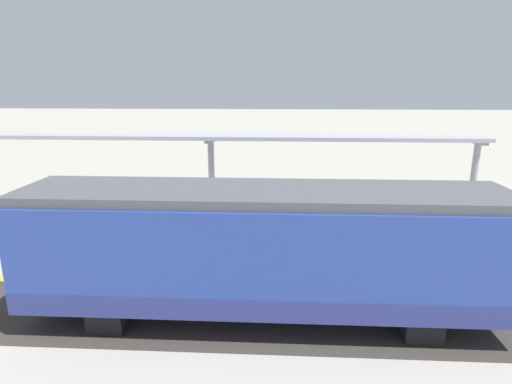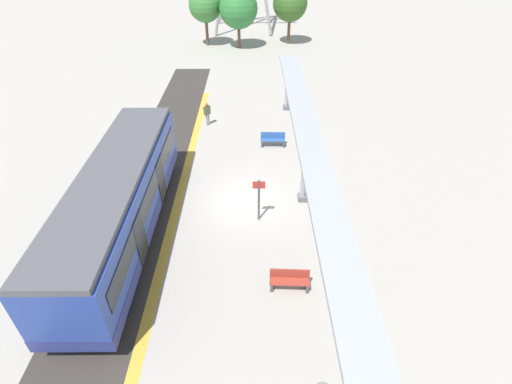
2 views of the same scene
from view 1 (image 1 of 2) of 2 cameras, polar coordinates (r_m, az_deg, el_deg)
name	(u,v)px [view 1 (image 1 of 2)]	position (r m, az deg, el deg)	size (l,w,h in m)	color
ground_plane	(202,244)	(16.26, -7.31, -7.07)	(176.00, 176.00, 0.00)	#AAA397
tactile_edge_strip	(184,283)	(13.39, -9.80, -12.07)	(0.43, 28.90, 0.01)	gold
trackbed	(169,314)	(11.84, -11.80, -15.96)	(3.20, 40.90, 0.01)	#38332D
train_near_carriage	(263,252)	(10.67, 0.98, -8.20)	(2.65, 11.97, 3.48)	#284197
canopy_pillar_nearest	(473,183)	(20.09, 27.46, 1.09)	(1.10, 0.44, 3.65)	slate
canopy_pillar_second	(212,180)	(18.53, -6.06, 1.66)	(1.10, 0.44, 3.65)	slate
canopy_beam	(212,137)	(18.19, -6.01, 7.43)	(1.20, 23.13, 0.16)	#A8AAB2
bench_near_end	(78,217)	(19.47, -23.12, -3.11)	(1.51, 0.49, 0.86)	#315BA1
bench_mid_platform	(340,220)	(17.81, 11.43, -3.78)	(1.52, 0.52, 0.86)	#A1382B
trash_bin	(443,217)	(19.45, 24.15, -3.14)	(0.48, 0.48, 0.95)	slate
platform_info_sign	(240,206)	(16.37, -2.14, -1.88)	(0.56, 0.10, 2.20)	#4C4C51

